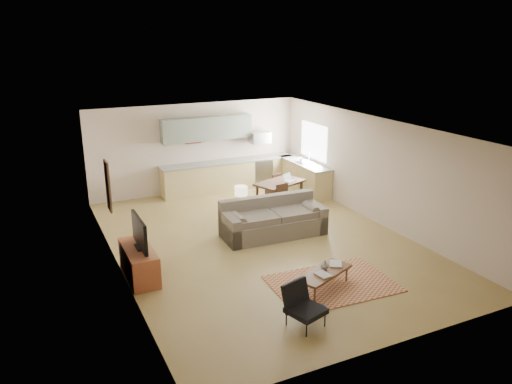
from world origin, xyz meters
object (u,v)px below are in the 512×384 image
armchair (306,307)px  tv_credenza (139,263)px  coffee_table (323,280)px  console_table (241,218)px  dining_table (280,194)px  sofa (274,218)px

armchair → tv_credenza: 3.60m
coffee_table → console_table: size_ratio=1.93×
armchair → console_table: armchair is taller
coffee_table → dining_table: 4.90m
coffee_table → tv_credenza: size_ratio=0.90×
armchair → sofa: bearing=53.6°
sofa → armchair: bearing=-107.2°
tv_credenza → dining_table: 5.29m
coffee_table → console_table: 3.41m
sofa → console_table: sofa is taller
coffee_table → armchair: bearing=-158.6°
sofa → console_table: bearing=135.2°
dining_table → tv_credenza: bearing=-170.2°
sofa → tv_credenza: (-3.42, -0.79, -0.13)m
tv_credenza → sofa: bearing=13.0°
sofa → dining_table: bearing=60.5°
armchair → console_table: bearing=63.4°
coffee_table → console_table: (-0.20, 3.40, 0.13)m
coffee_table → dining_table: bearing=48.6°
coffee_table → dining_table: (1.54, 4.65, 0.16)m
sofa → coffee_table: bearing=-95.2°
coffee_table → dining_table: dining_table is taller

